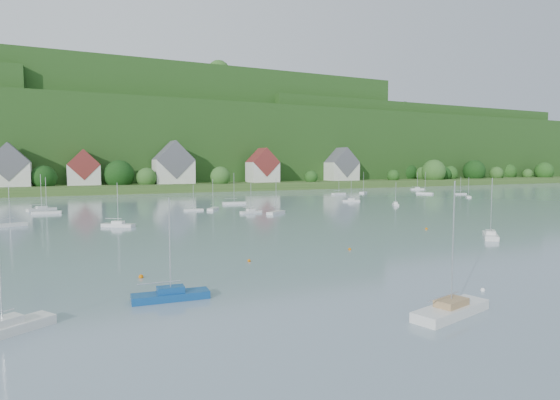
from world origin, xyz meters
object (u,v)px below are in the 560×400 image
near_sailboat_1 (171,295)px  near_sailboat_3 (490,235)px  near_sailboat_0 (2,328)px  near_sailboat_2 (451,309)px

near_sailboat_1 → near_sailboat_3: bearing=16.9°
near_sailboat_1 → near_sailboat_3: (50.64, 11.64, 0.02)m
near_sailboat_0 → near_sailboat_3: size_ratio=0.95×
near_sailboat_3 → near_sailboat_1: bearing=148.1°
near_sailboat_0 → near_sailboat_2: (29.54, -9.58, 0.04)m
near_sailboat_0 → near_sailboat_2: near_sailboat_2 is taller
near_sailboat_0 → near_sailboat_2: bearing=-50.5°
near_sailboat_1 → near_sailboat_0: bearing=-160.5°
near_sailboat_0 → near_sailboat_3: near_sailboat_3 is taller
near_sailboat_3 → near_sailboat_2: bearing=171.9°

